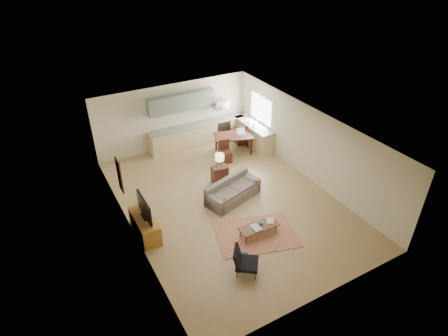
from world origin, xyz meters
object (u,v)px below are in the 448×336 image
coffee_table (258,231)px  tv_credenza (145,226)px  sofa (233,190)px  armchair (247,261)px  dining_table (234,144)px  console_table (220,174)px

coffee_table → tv_credenza: (-2.90, 1.67, 0.15)m
coffee_table → sofa: bearing=84.0°
armchair → dining_table: dining_table is taller
armchair → dining_table: (2.95, 5.74, 0.00)m
armchair → tv_credenza: (-1.85, 2.71, -0.06)m
coffee_table → console_table: (0.35, 3.03, 0.15)m
armchair → console_table: 4.32m
sofa → coffee_table: (-0.25, -1.92, -0.17)m
sofa → coffee_table: size_ratio=1.71×
sofa → dining_table: size_ratio=1.33×
armchair → console_table: bearing=18.0°
sofa → console_table: sofa is taller
sofa → tv_credenza: 3.17m
coffee_table → armchair: 1.50m
coffee_table → tv_credenza: bearing=151.7°
coffee_table → tv_credenza: tv_credenza is taller
tv_credenza → console_table: bearing=22.8°
sofa → tv_credenza: bearing=168.3°
coffee_table → dining_table: size_ratio=0.78×
console_table → dining_table: size_ratio=0.43×
coffee_table → armchair: bearing=-133.8°
coffee_table → armchair: armchair is taller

